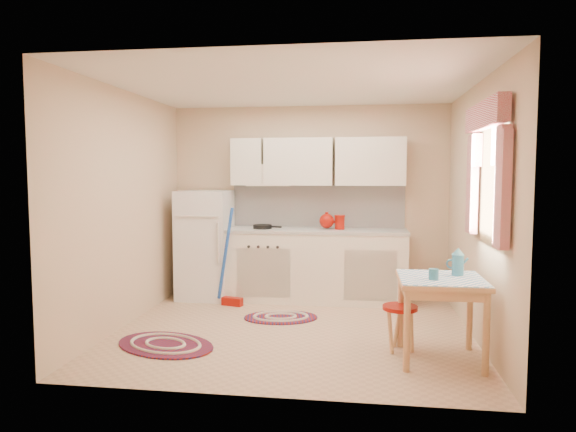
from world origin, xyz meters
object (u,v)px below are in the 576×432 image
(fridge, at_px, (205,245))
(table, at_px, (440,319))
(stool, at_px, (400,328))
(base_cabinets, at_px, (316,266))

(fridge, bearing_deg, table, -35.34)
(table, bearing_deg, fridge, 144.66)
(fridge, bearing_deg, stool, -36.09)
(fridge, relative_size, base_cabinets, 0.62)
(fridge, height_order, stool, fridge)
(base_cabinets, relative_size, table, 3.12)
(base_cabinets, bearing_deg, table, -57.59)
(fridge, xyz_separation_m, stool, (2.36, -1.72, -0.49))
(table, bearing_deg, stool, 150.45)
(stool, bearing_deg, base_cabinets, 117.31)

